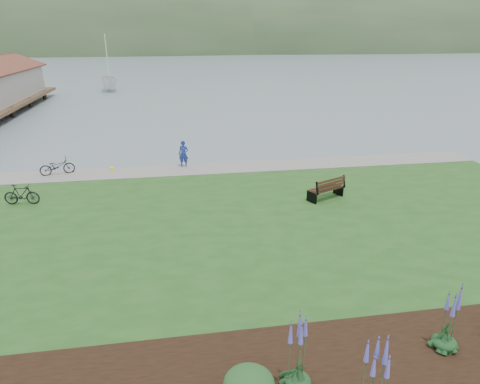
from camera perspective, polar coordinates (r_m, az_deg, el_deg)
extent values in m
plane|color=slate|center=(18.64, -4.29, -4.47)|extent=(600.00, 600.00, 0.00)
cube|color=#22501C|center=(16.76, -3.67, -6.72)|extent=(34.00, 20.00, 0.40)
cube|color=gray|center=(24.92, -5.81, 3.07)|extent=(34.00, 2.20, 0.03)
cube|color=black|center=(11.15, 17.94, -22.66)|extent=(24.00, 4.40, 0.04)
cube|color=black|center=(20.67, 11.35, 0.47)|extent=(1.90, 1.33, 0.06)
cube|color=black|center=(20.34, 12.09, 1.09)|extent=(1.71, 0.91, 0.56)
cube|color=black|center=(20.17, 9.54, -0.70)|extent=(0.32, 0.59, 0.49)
cube|color=black|center=(21.36, 12.97, 0.27)|extent=(0.32, 0.59, 0.49)
imported|color=navy|center=(25.21, -7.55, 5.35)|extent=(0.76, 0.61, 1.84)
imported|color=black|center=(25.79, -23.21, 3.16)|extent=(1.09, 1.94, 0.96)
imported|color=black|center=(22.00, -27.13, -0.29)|extent=(0.67, 1.65, 0.97)
imported|color=silver|center=(64.57, -16.88, 12.76)|extent=(10.59, 10.73, 24.18)
cube|color=#F6F71D|center=(25.35, -16.67, 2.89)|extent=(0.18, 0.27, 0.27)
cone|color=#4F4BB0|center=(9.50, 17.57, -21.31)|extent=(0.40, 0.40, 1.88)
ellipsoid|color=#163C1D|center=(12.44, 25.56, -17.62)|extent=(0.62, 0.62, 0.31)
cone|color=#4F4BB0|center=(11.89, 26.31, -13.81)|extent=(0.32, 0.32, 1.68)
ellipsoid|color=#163C1D|center=(10.49, 7.66, -23.69)|extent=(0.62, 0.62, 0.31)
cone|color=#4F4BB0|center=(9.71, 8.00, -18.75)|extent=(0.36, 0.36, 2.02)
ellipsoid|color=#1E4C21|center=(10.16, 1.20, -24.20)|extent=(1.14, 1.14, 0.57)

